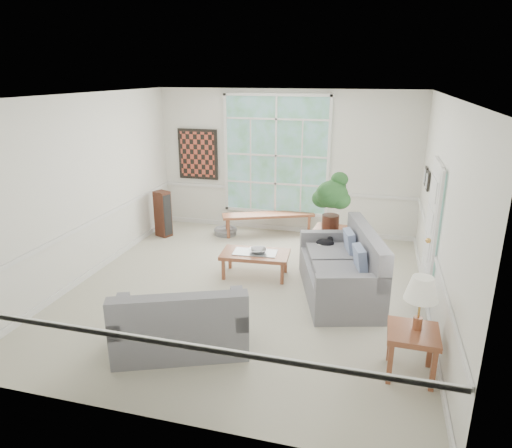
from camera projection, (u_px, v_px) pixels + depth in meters
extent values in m
cube|color=#B8B39D|center=(247.00, 290.00, 7.31)|extent=(5.50, 6.00, 0.01)
cube|color=white|center=(245.00, 95.00, 6.36)|extent=(5.50, 6.00, 0.02)
cube|color=white|center=(286.00, 163.00, 9.58)|extent=(5.50, 0.02, 3.00)
cube|color=white|center=(154.00, 285.00, 4.08)|extent=(5.50, 0.02, 3.00)
cube|color=white|center=(86.00, 188.00, 7.50)|extent=(0.02, 6.00, 3.00)
cube|color=white|center=(441.00, 213.00, 6.16)|extent=(0.02, 6.00, 3.00)
cube|color=white|center=(276.00, 156.00, 9.55)|extent=(2.30, 0.08, 2.40)
cube|color=white|center=(430.00, 230.00, 6.87)|extent=(0.08, 0.90, 2.10)
cube|color=white|center=(435.00, 238.00, 6.26)|extent=(0.08, 0.26, 1.90)
cube|color=maroon|center=(198.00, 154.00, 9.98)|extent=(0.90, 0.06, 1.10)
cube|color=black|center=(427.00, 181.00, 7.76)|extent=(0.04, 0.26, 0.32)
cube|color=black|center=(425.00, 176.00, 8.13)|extent=(0.04, 0.26, 0.32)
cube|color=gray|center=(340.00, 263.00, 6.99)|extent=(1.50, 2.15, 1.05)
cube|color=gray|center=(180.00, 316.00, 5.64)|extent=(1.82, 1.39, 0.88)
cube|color=brown|center=(255.00, 264.00, 7.73)|extent=(1.18, 0.70, 0.42)
imported|color=#9C9CA1|center=(258.00, 250.00, 7.66)|extent=(0.45, 0.45, 0.09)
cube|color=brown|center=(268.00, 224.00, 9.73)|extent=(1.94, 1.10, 0.45)
cube|color=brown|center=(331.00, 245.00, 8.30)|extent=(0.68, 0.68, 0.63)
cube|color=brown|center=(411.00, 353.00, 5.16)|extent=(0.57, 0.57, 0.57)
cylinder|color=slate|center=(226.00, 231.00, 9.77)|extent=(0.62, 0.62, 0.14)
cube|color=#3F1D13|center=(163.00, 214.00, 9.56)|extent=(0.37, 0.34, 0.97)
ellipsoid|color=black|center=(325.00, 242.00, 7.61)|extent=(0.36, 0.31, 0.14)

